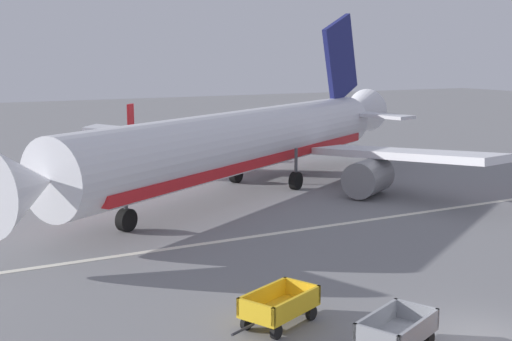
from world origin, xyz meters
name	(u,v)px	position (x,y,z in m)	size (l,w,h in m)	color
ground_plane	(479,341)	(0.00, 0.00, 0.00)	(220.00, 220.00, 0.00)	slate
apron_stripe	(261,235)	(0.00, 13.22, 0.01)	(120.00, 0.36, 0.01)	silver
airplane	(253,141)	(4.69, 22.82, 3.05)	(34.11, 28.43, 11.34)	silver
baggage_cart_second_in_row	(397,332)	(-2.65, 0.56, 0.60)	(3.55, 2.27, 1.07)	gray
baggage_cart_third_in_row	(279,306)	(-4.55, 3.82, 0.60)	(3.55, 2.29, 1.07)	gold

